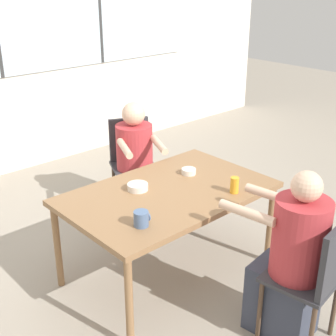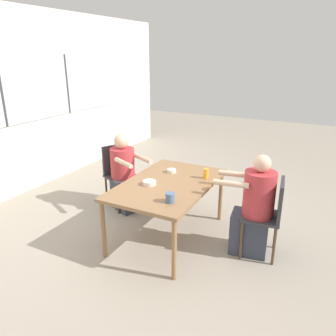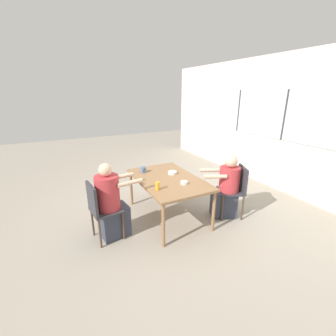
{
  "view_description": "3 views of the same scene",
  "coord_description": "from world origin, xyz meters",
  "px_view_note": "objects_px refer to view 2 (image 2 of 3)",
  "views": [
    {
      "loc": [
        -2.04,
        -2.26,
        2.19
      ],
      "look_at": [
        0.0,
        0.0,
        0.89
      ],
      "focal_mm": 50.0,
      "sensor_mm": 36.0,
      "label": 1
    },
    {
      "loc": [
        -3.14,
        -1.61,
        2.13
      ],
      "look_at": [
        0.0,
        0.0,
        0.89
      ],
      "focal_mm": 35.0,
      "sensor_mm": 36.0,
      "label": 2
    },
    {
      "loc": [
        3.07,
        -1.56,
        2.06
      ],
      "look_at": [
        0.0,
        0.0,
        0.89
      ],
      "focal_mm": 24.0,
      "sensor_mm": 36.0,
      "label": 3
    }
  ],
  "objects_px": {
    "chair_for_woman_green_shirt": "(270,211)",
    "bowl_cereal": "(171,171)",
    "person_woman_green_shirt": "(254,211)",
    "person_man_blue_shirt": "(125,176)",
    "bowl_white_shallow": "(149,183)",
    "coffee_mug": "(170,198)",
    "juice_glass": "(206,174)",
    "chair_for_man_blue_shirt": "(118,170)"
  },
  "relations": [
    {
      "from": "chair_for_woman_green_shirt",
      "to": "bowl_cereal",
      "type": "relative_size",
      "value": 7.91
    },
    {
      "from": "person_woman_green_shirt",
      "to": "person_man_blue_shirt",
      "type": "height_order",
      "value": "person_woman_green_shirt"
    },
    {
      "from": "bowl_cereal",
      "to": "chair_for_woman_green_shirt",
      "type": "bearing_deg",
      "value": -97.85
    },
    {
      "from": "bowl_white_shallow",
      "to": "bowl_cereal",
      "type": "xyz_separation_m",
      "value": [
        0.47,
        -0.04,
        -0.0
      ]
    },
    {
      "from": "coffee_mug",
      "to": "juice_glass",
      "type": "distance_m",
      "value": 0.79
    },
    {
      "from": "chair_for_man_blue_shirt",
      "to": "coffee_mug",
      "type": "bearing_deg",
      "value": 79.04
    },
    {
      "from": "juice_glass",
      "to": "chair_for_man_blue_shirt",
      "type": "bearing_deg",
      "value": 83.85
    },
    {
      "from": "person_woman_green_shirt",
      "to": "bowl_cereal",
      "type": "bearing_deg",
      "value": 72.46
    },
    {
      "from": "chair_for_man_blue_shirt",
      "to": "coffee_mug",
      "type": "distance_m",
      "value": 1.63
    },
    {
      "from": "bowl_white_shallow",
      "to": "juice_glass",
      "type": "bearing_deg",
      "value": -46.01
    },
    {
      "from": "juice_glass",
      "to": "bowl_white_shallow",
      "type": "bearing_deg",
      "value": 133.99
    },
    {
      "from": "person_man_blue_shirt",
      "to": "bowl_white_shallow",
      "type": "relative_size",
      "value": 7.25
    },
    {
      "from": "person_man_blue_shirt",
      "to": "juice_glass",
      "type": "xyz_separation_m",
      "value": [
        -0.08,
        -1.24,
        0.28
      ]
    },
    {
      "from": "bowl_white_shallow",
      "to": "bowl_cereal",
      "type": "distance_m",
      "value": 0.48
    },
    {
      "from": "person_man_blue_shirt",
      "to": "coffee_mug",
      "type": "height_order",
      "value": "person_man_blue_shirt"
    },
    {
      "from": "chair_for_man_blue_shirt",
      "to": "juice_glass",
      "type": "bearing_deg",
      "value": 108.48
    },
    {
      "from": "bowl_white_shallow",
      "to": "bowl_cereal",
      "type": "bearing_deg",
      "value": -5.4
    },
    {
      "from": "person_woman_green_shirt",
      "to": "bowl_white_shallow",
      "type": "distance_m",
      "value": 1.2
    },
    {
      "from": "chair_for_man_blue_shirt",
      "to": "bowl_cereal",
      "type": "relative_size",
      "value": 7.91
    },
    {
      "from": "coffee_mug",
      "to": "bowl_white_shallow",
      "type": "xyz_separation_m",
      "value": [
        0.3,
        0.42,
        -0.03
      ]
    },
    {
      "from": "person_man_blue_shirt",
      "to": "coffee_mug",
      "type": "distance_m",
      "value": 1.47
    },
    {
      "from": "person_man_blue_shirt",
      "to": "person_woman_green_shirt",
      "type": "bearing_deg",
      "value": 106.04
    },
    {
      "from": "coffee_mug",
      "to": "chair_for_man_blue_shirt",
      "type": "bearing_deg",
      "value": 54.41
    },
    {
      "from": "chair_for_woman_green_shirt",
      "to": "person_woman_green_shirt",
      "type": "height_order",
      "value": "person_woman_green_shirt"
    },
    {
      "from": "chair_for_woman_green_shirt",
      "to": "person_woman_green_shirt",
      "type": "xyz_separation_m",
      "value": [
        -0.02,
        0.17,
        -0.03
      ]
    },
    {
      "from": "person_man_blue_shirt",
      "to": "bowl_cereal",
      "type": "xyz_separation_m",
      "value": [
        -0.09,
        -0.78,
        0.24
      ]
    },
    {
      "from": "person_woman_green_shirt",
      "to": "person_man_blue_shirt",
      "type": "bearing_deg",
      "value": 73.99
    },
    {
      "from": "chair_for_woman_green_shirt",
      "to": "person_man_blue_shirt",
      "type": "height_order",
      "value": "person_man_blue_shirt"
    },
    {
      "from": "chair_for_woman_green_shirt",
      "to": "person_woman_green_shirt",
      "type": "distance_m",
      "value": 0.17
    },
    {
      "from": "person_man_blue_shirt",
      "to": "juice_glass",
      "type": "height_order",
      "value": "person_man_blue_shirt"
    },
    {
      "from": "chair_for_man_blue_shirt",
      "to": "person_man_blue_shirt",
      "type": "height_order",
      "value": "person_man_blue_shirt"
    },
    {
      "from": "person_woman_green_shirt",
      "to": "bowl_cereal",
      "type": "height_order",
      "value": "person_woman_green_shirt"
    },
    {
      "from": "coffee_mug",
      "to": "person_woman_green_shirt",
      "type": "bearing_deg",
      "value": -51.21
    },
    {
      "from": "coffee_mug",
      "to": "bowl_white_shallow",
      "type": "distance_m",
      "value": 0.52
    },
    {
      "from": "chair_for_woman_green_shirt",
      "to": "juice_glass",
      "type": "relative_size",
      "value": 7.5
    },
    {
      "from": "coffee_mug",
      "to": "bowl_cereal",
      "type": "relative_size",
      "value": 0.9
    },
    {
      "from": "chair_for_woman_green_shirt",
      "to": "juice_glass",
      "type": "height_order",
      "value": "chair_for_woman_green_shirt"
    },
    {
      "from": "coffee_mug",
      "to": "juice_glass",
      "type": "xyz_separation_m",
      "value": [
        0.79,
        -0.08,
        0.01
      ]
    },
    {
      "from": "chair_for_man_blue_shirt",
      "to": "bowl_white_shallow",
      "type": "xyz_separation_m",
      "value": [
        -0.63,
        -0.89,
        0.19
      ]
    },
    {
      "from": "chair_for_man_blue_shirt",
      "to": "bowl_white_shallow",
      "type": "height_order",
      "value": "chair_for_man_blue_shirt"
    },
    {
      "from": "chair_for_man_blue_shirt",
      "to": "bowl_cereal",
      "type": "xyz_separation_m",
      "value": [
        -0.16,
        -0.94,
        0.19
      ]
    },
    {
      "from": "person_woman_green_shirt",
      "to": "bowl_white_shallow",
      "type": "relative_size",
      "value": 7.59
    }
  ]
}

